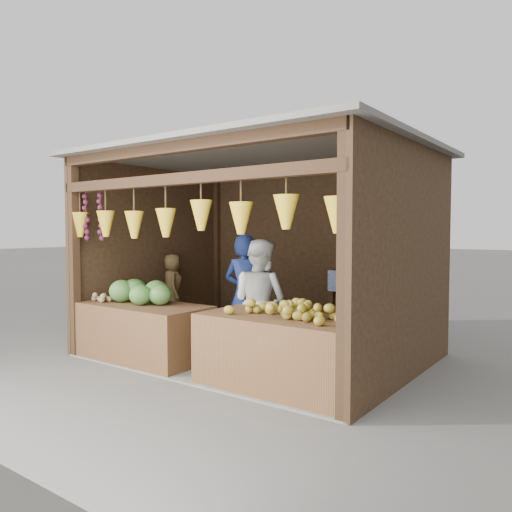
% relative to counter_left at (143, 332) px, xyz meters
% --- Properties ---
extents(ground, '(80.00, 80.00, 0.00)m').
position_rel_counter_left_xyz_m(ground, '(1.06, 1.05, -0.35)').
color(ground, '#514F49').
rests_on(ground, ground).
extents(stall_structure, '(4.30, 3.30, 2.66)m').
position_rel_counter_left_xyz_m(stall_structure, '(1.02, 1.01, 1.31)').
color(stall_structure, slate).
rests_on(stall_structure, ground).
extents(back_shelf, '(1.25, 0.32, 1.32)m').
position_rel_counter_left_xyz_m(back_shelf, '(2.11, 2.34, 0.52)').
color(back_shelf, '#382314').
rests_on(back_shelf, ground).
extents(counter_left, '(1.75, 0.85, 0.71)m').
position_rel_counter_left_xyz_m(counter_left, '(0.00, 0.00, 0.00)').
color(counter_left, '#52341B').
rests_on(counter_left, ground).
extents(counter_right, '(1.76, 0.85, 0.77)m').
position_rel_counter_left_xyz_m(counter_right, '(2.09, 0.02, 0.03)').
color(counter_right, '#4E2E1A').
rests_on(counter_right, ground).
extents(stool, '(0.32, 0.32, 0.30)m').
position_rel_counter_left_xyz_m(stool, '(-0.68, 1.19, -0.20)').
color(stool, black).
rests_on(stool, ground).
extents(man_standing, '(0.64, 0.48, 1.60)m').
position_rel_counter_left_xyz_m(man_standing, '(0.97, 0.87, 0.45)').
color(man_standing, navy).
rests_on(man_standing, ground).
extents(woman_standing, '(0.81, 0.66, 1.54)m').
position_rel_counter_left_xyz_m(woman_standing, '(1.33, 0.70, 0.42)').
color(woman_standing, silver).
rests_on(woman_standing, ground).
extents(vendor_seated, '(0.57, 0.56, 0.99)m').
position_rel_counter_left_xyz_m(vendor_seated, '(-0.68, 1.19, 0.44)').
color(vendor_seated, '#503D20').
rests_on(vendor_seated, stool).
extents(melon_pile, '(1.00, 0.50, 0.32)m').
position_rel_counter_left_xyz_m(melon_pile, '(-0.10, 0.05, 0.51)').
color(melon_pile, '#1B5416').
rests_on(melon_pile, counter_left).
extents(tanfruit_pile, '(0.34, 0.40, 0.13)m').
position_rel_counter_left_xyz_m(tanfruit_pile, '(-0.63, -0.09, 0.42)').
color(tanfruit_pile, olive).
rests_on(tanfruit_pile, counter_left).
extents(mango_pile, '(1.40, 0.64, 0.22)m').
position_rel_counter_left_xyz_m(mango_pile, '(2.16, 0.00, 0.52)').
color(mango_pile, '#C06B19').
rests_on(mango_pile, counter_right).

